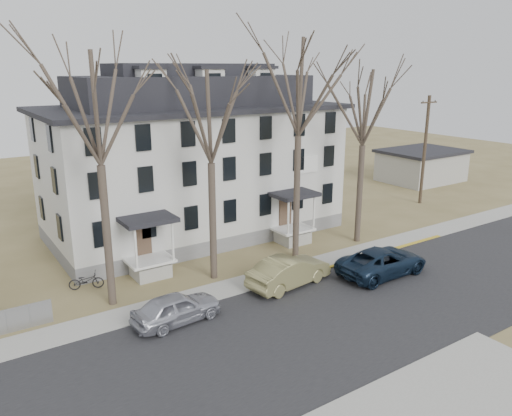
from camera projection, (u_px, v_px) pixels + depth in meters
ground at (405, 323)px, 23.89m from camera, size 120.00×120.00×0.00m
main_road at (374, 307)px, 25.50m from camera, size 120.00×10.00×0.04m
far_sidewalk at (301, 269)px, 30.30m from camera, size 120.00×2.00×0.08m
yellow_curb at (370, 257)px, 32.24m from camera, size 14.00×0.25×0.06m
boarding_house at (194, 160)px, 35.74m from camera, size 20.80×12.36×12.05m
distant_building at (421, 165)px, 53.31m from camera, size 8.50×6.50×3.35m
tree_far_left at (95, 100)px, 23.05m from camera, size 8.40×8.40×13.72m
tree_mid_left at (210, 110)px, 26.45m from camera, size 7.80×7.80×12.74m
tree_center at (299, 80)px, 29.25m from camera, size 9.00×9.00×14.70m
tree_mid_right at (365, 102)px, 32.58m from camera, size 7.80×7.80×12.74m
utility_pole_far at (425, 149)px, 43.63m from camera, size 2.00×0.28×9.50m
car_silver at (177, 309)px, 23.73m from camera, size 4.49×2.11×1.49m
car_tan at (289, 272)px, 27.73m from camera, size 5.29×2.45×1.68m
car_navy at (382, 262)px, 29.22m from camera, size 5.76×2.67×1.60m
bicycle_left at (86, 281)px, 27.37m from camera, size 1.97×1.24×0.98m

